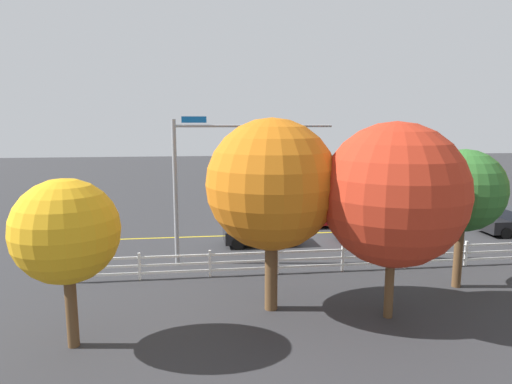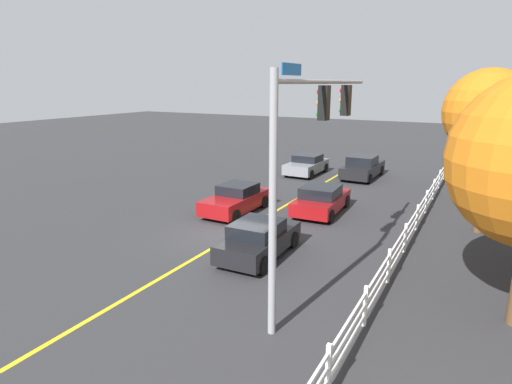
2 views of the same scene
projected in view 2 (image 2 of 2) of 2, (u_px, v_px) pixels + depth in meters
ground_plane at (234, 235)px, 17.98m from camera, size 120.00×120.00×0.00m
lane_center_stripe at (276, 211)px, 21.38m from camera, size 28.00×0.16×0.01m
signal_assembly at (309, 140)px, 11.70m from camera, size 7.28×0.38×6.70m
car_0 at (363, 167)px, 28.77m from camera, size 4.62×2.04×1.52m
car_1 at (236, 199)px, 21.07m from camera, size 4.17×1.88×1.40m
car_2 at (321, 200)px, 21.00m from camera, size 4.25×2.14×1.38m
car_3 at (307, 165)px, 29.91m from camera, size 4.07×2.04×1.38m
car_4 at (259, 239)px, 15.68m from camera, size 4.02×1.94×1.38m
white_rail_fence at (412, 226)px, 17.29m from camera, size 26.10×0.10×1.15m
tree_0 at (489, 143)px, 17.46m from camera, size 3.16×3.16×5.45m
tree_2 at (488, 112)px, 21.96m from camera, size 4.46×4.46×7.03m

